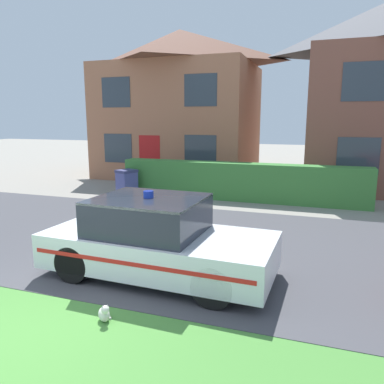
# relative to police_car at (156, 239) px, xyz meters

# --- Properties ---
(ground_plane) EXTENTS (80.00, 80.00, 0.00)m
(ground_plane) POSITION_rel_police_car_xyz_m (-0.87, -2.27, -0.68)
(ground_plane) COLOR gray
(road_strip) EXTENTS (28.00, 6.54, 0.01)m
(road_strip) POSITION_rel_police_car_xyz_m (-0.87, 1.95, -0.67)
(road_strip) COLOR #424247
(road_strip) RESTS_ON ground
(lawn_verge) EXTENTS (28.00, 1.89, 0.01)m
(lawn_verge) POSITION_rel_police_car_xyz_m (-0.87, -2.27, -0.67)
(lawn_verge) COLOR #478438
(lawn_verge) RESTS_ON ground
(garden_hedge) EXTENTS (8.59, 0.66, 1.31)m
(garden_hedge) POSITION_rel_police_car_xyz_m (0.06, 6.85, -0.02)
(garden_hedge) COLOR #3D7F38
(garden_hedge) RESTS_ON ground
(police_car) EXTENTS (4.14, 1.93, 1.54)m
(police_car) POSITION_rel_police_car_xyz_m (0.00, 0.00, 0.00)
(police_car) COLOR black
(police_car) RESTS_ON road_strip
(cat) EXTENTS (0.27, 0.33, 0.29)m
(cat) POSITION_rel_police_car_xyz_m (-0.03, -1.70, -0.56)
(cat) COLOR silver
(cat) RESTS_ON ground
(house_left) EXTENTS (7.50, 5.85, 7.03)m
(house_left) POSITION_rel_police_car_xyz_m (-4.10, 11.97, 2.90)
(house_left) COLOR #A86B4C
(house_left) RESTS_ON ground
(wheelie_bin) EXTENTS (0.77, 0.82, 1.00)m
(wheelie_bin) POSITION_rel_police_car_xyz_m (-3.92, 6.04, -0.17)
(wheelie_bin) COLOR #474C8C
(wheelie_bin) RESTS_ON ground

